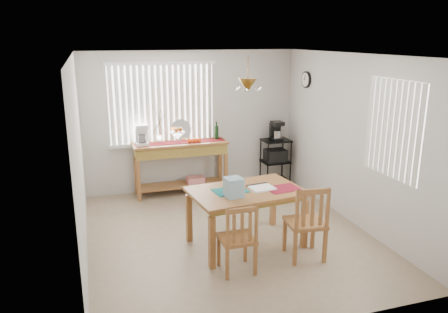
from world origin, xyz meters
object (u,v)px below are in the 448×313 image
object	(u,v)px
chair_right	(306,223)
sideboard	(181,155)
cart_items	(276,131)
chair_left	(238,239)
dining_table	(246,196)
wire_cart	(275,157)

from	to	relation	value
chair_right	sideboard	bearing A→B (deg)	108.98
cart_items	chair_right	xyz separation A→B (m)	(-0.87, -2.97, -0.56)
chair_left	dining_table	bearing A→B (deg)	62.50
wire_cart	chair_right	bearing A→B (deg)	-106.41
chair_left	chair_right	bearing A→B (deg)	3.72
sideboard	chair_left	bearing A→B (deg)	-88.97
cart_items	wire_cart	bearing A→B (deg)	-90.00
dining_table	chair_left	size ratio (longest dim) A/B	1.77
cart_items	chair_right	distance (m)	3.14
sideboard	chair_right	world-z (taller)	chair_right
wire_cart	dining_table	size ratio (longest dim) A/B	0.55
cart_items	chair_right	size ratio (longest dim) A/B	0.36
wire_cart	chair_right	world-z (taller)	chair_right
chair_left	chair_right	size ratio (longest dim) A/B	0.89
wire_cart	chair_left	distance (m)	3.53
sideboard	chair_right	size ratio (longest dim) A/B	1.68
dining_table	sideboard	bearing A→B (deg)	99.94
wire_cart	cart_items	size ratio (longest dim) A/B	2.43
wire_cart	dining_table	bearing A→B (deg)	-122.32
sideboard	chair_left	size ratio (longest dim) A/B	1.90
sideboard	chair_left	xyz separation A→B (m)	(0.05, -3.02, -0.28)
cart_items	dining_table	size ratio (longest dim) A/B	0.23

